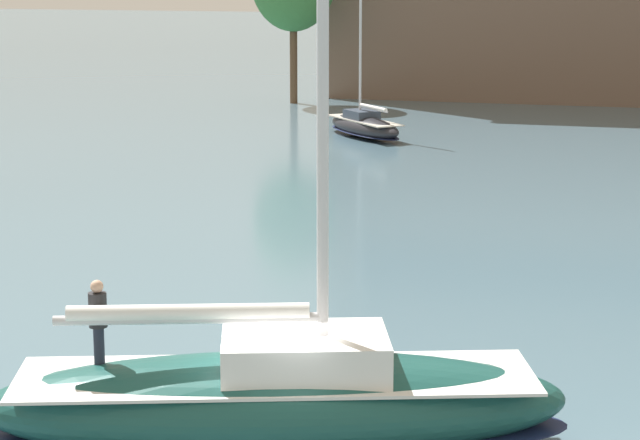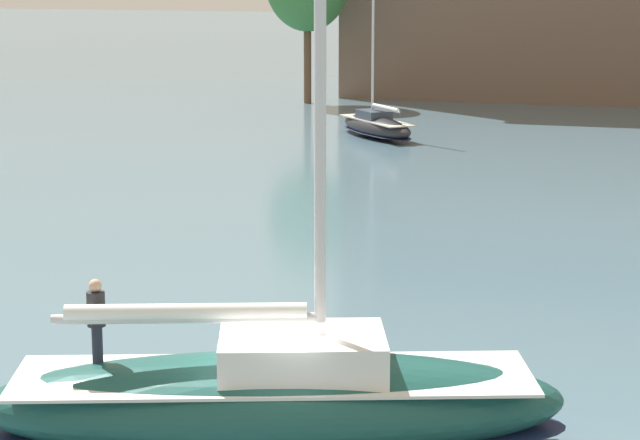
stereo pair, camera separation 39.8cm
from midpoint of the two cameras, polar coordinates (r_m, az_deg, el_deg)
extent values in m
cylinder|color=brown|center=(80.66, -0.43, 7.52)|extent=(0.49, 0.49, 6.09)
ellipsoid|color=#194C47|center=(23.29, -1.65, -8.38)|extent=(11.24, 6.34, 1.84)
ellipsoid|color=#19234C|center=(23.47, -1.65, -9.55)|extent=(11.36, 6.41, 0.22)
cube|color=silver|center=(23.11, -1.66, -7.13)|extent=(9.86, 5.47, 0.06)
cube|color=silver|center=(22.99, -0.31, -6.16)|extent=(3.56, 2.98, 0.76)
cylinder|color=silver|center=(21.91, 0.54, 9.99)|extent=(0.22, 0.22, 13.55)
cylinder|color=silver|center=(22.83, -5.64, -4.50)|extent=(4.68, 1.73, 0.18)
cylinder|color=white|center=(22.79, -5.65, -4.19)|extent=(4.25, 1.68, 0.29)
cylinder|color=#232838|center=(23.53, -9.66, -5.79)|extent=(0.25, 0.25, 0.85)
cylinder|color=#262628|center=(23.32, -9.72, -4.03)|extent=(0.43, 0.43, 0.65)
sphere|color=tan|center=(23.21, -9.76, -2.97)|extent=(0.24, 0.24, 0.24)
ellipsoid|color=#232328|center=(64.89, 2.79, 4.28)|extent=(5.73, 6.12, 1.12)
ellipsoid|color=#19234C|center=(64.93, 2.79, 4.01)|extent=(5.79, 6.19, 0.13)
cube|color=#BCB7A8|center=(64.85, 2.79, 4.58)|extent=(4.99, 5.34, 0.06)
cube|color=#333D4C|center=(65.11, 2.66, 4.83)|extent=(2.18, 2.23, 0.46)
cylinder|color=silver|center=(64.93, 2.61, 8.25)|extent=(0.13, 0.13, 8.20)
cylinder|color=silver|center=(63.93, 3.20, 5.09)|extent=(2.04, 2.28, 0.11)
cylinder|color=white|center=(63.92, 3.20, 5.16)|extent=(1.90, 2.10, 0.18)
camera|label=1|loc=(0.20, -89.55, 0.09)|focal=70.00mm
camera|label=2|loc=(0.20, 90.45, -0.09)|focal=70.00mm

